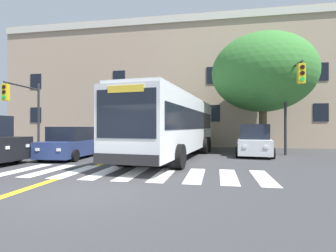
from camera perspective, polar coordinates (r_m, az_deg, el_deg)
The scene contains 12 objects.
ground_plane at distance 7.39m, azimuth -17.37°, elevation -13.52°, with size 120.00×120.00×0.00m, color #38383A.
crosswalk at distance 9.82m, azimuth -7.60°, elevation -10.16°, with size 9.68×2.99×0.01m.
lane_line_yellow_inner at distance 23.84m, azimuth -2.45°, elevation -4.26°, with size 0.12×36.00×0.01m, color gold.
lane_line_yellow_outer at distance 23.80m, azimuth -2.07°, elevation -4.26°, with size 0.12×36.00×0.01m, color gold.
city_bus at distance 14.45m, azimuth 1.40°, elevation 0.35°, with size 3.90×12.19×3.36m.
car_navy_near_lane at distance 15.11m, azimuth -20.38°, elevation -3.63°, with size 2.12×4.15×1.71m.
car_white_far_lane at distance 16.14m, azimuth 18.24°, elevation -3.21°, with size 2.34×3.97×1.85m.
car_tan_behind_bus at distance 23.04m, azimuth 5.74°, elevation -1.89°, with size 2.66×5.08×2.11m.
traffic_light_near_corner at distance 16.35m, azimuth 25.30°, elevation 6.58°, with size 0.39×2.77×5.51m.
traffic_light_far_corner at distance 19.88m, azimuth -28.68°, elevation 4.26°, with size 0.46×3.50×4.84m.
street_tree_curbside_large at distance 18.98m, azimuth 19.95°, elevation 10.78°, with size 9.53×9.54×7.92m.
building_facade at distance 27.35m, azimuth 1.13°, elevation 8.13°, with size 30.87×9.49×11.29m.
Camera 1 is at (3.32, -6.38, 1.71)m, focal length 28.00 mm.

